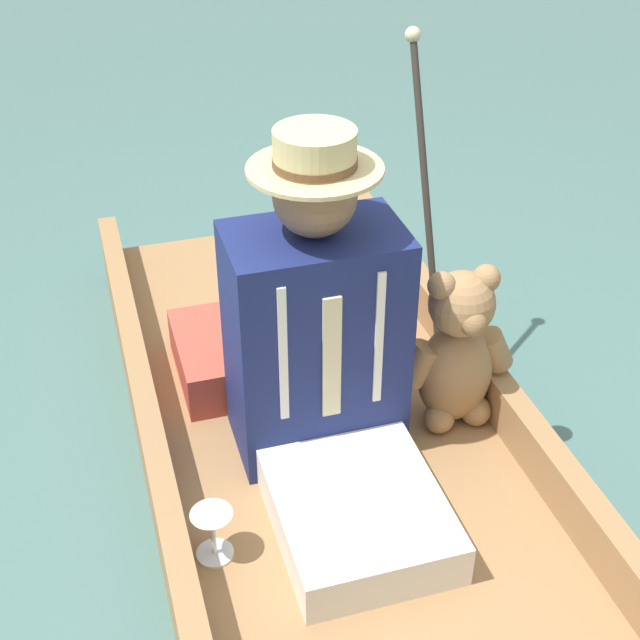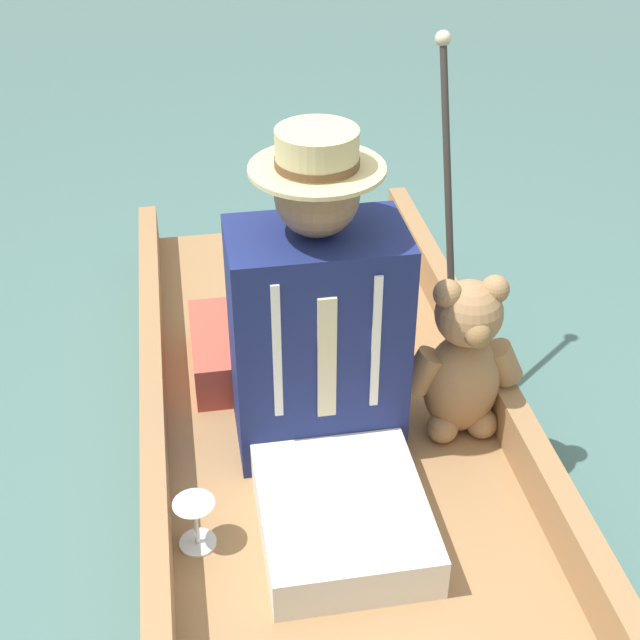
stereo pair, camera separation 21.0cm
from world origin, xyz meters
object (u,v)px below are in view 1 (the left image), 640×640
(seated_person, at_px, (323,356))
(teddy_bear, at_px, (457,352))
(walking_cane, at_px, (425,179))
(wine_glass, at_px, (212,524))

(seated_person, xyz_separation_m, teddy_bear, (-0.37, -0.03, -0.09))
(seated_person, relative_size, teddy_bear, 1.83)
(seated_person, height_order, walking_cane, walking_cane)
(teddy_bear, xyz_separation_m, wine_glass, (0.71, 0.29, -0.12))
(walking_cane, bearing_deg, wine_glass, 42.37)
(wine_glass, bearing_deg, teddy_bear, -157.57)
(wine_glass, relative_size, walking_cane, 0.14)
(teddy_bear, distance_m, wine_glass, 0.77)
(wine_glass, distance_m, walking_cane, 1.11)
(teddy_bear, xyz_separation_m, walking_cane, (-0.05, -0.40, 0.30))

